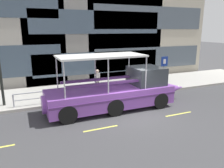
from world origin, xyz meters
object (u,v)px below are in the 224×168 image
(parking_sign, at_px, (164,67))
(pedestrian_near_bow, at_px, (127,76))
(pedestrian_mid_left, at_px, (97,79))
(duck_tour_boat, at_px, (119,91))

(parking_sign, relative_size, pedestrian_near_bow, 1.57)
(parking_sign, height_order, pedestrian_mid_left, parking_sign)
(duck_tour_boat, relative_size, pedestrian_near_bow, 5.95)
(pedestrian_near_bow, bearing_deg, duck_tour_boat, -124.05)
(pedestrian_near_bow, distance_m, pedestrian_mid_left, 2.75)
(duck_tour_boat, distance_m, pedestrian_mid_left, 3.04)
(duck_tour_boat, xyz_separation_m, pedestrian_mid_left, (-0.32, 3.01, 0.19))
(parking_sign, xyz_separation_m, pedestrian_near_bow, (-2.68, 1.12, -0.74))
(duck_tour_boat, distance_m, pedestrian_near_bow, 4.25)
(parking_sign, bearing_deg, pedestrian_mid_left, 173.53)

